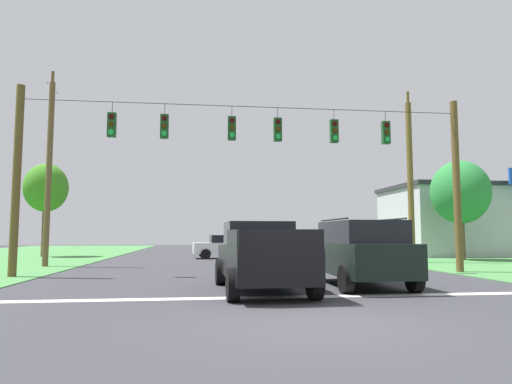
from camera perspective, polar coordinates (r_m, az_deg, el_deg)
ground_plane at (r=8.62m, az=7.76°, el=-15.88°), size 120.00×120.00×0.00m
stop_bar_stripe at (r=11.85m, az=3.52°, el=-12.97°), size 15.02×0.45×0.01m
lane_dash_0 at (r=17.75m, az=-0.09°, el=-10.40°), size 2.50×0.15×0.01m
lane_dash_1 at (r=23.92m, az=-1.92°, el=-9.07°), size 2.50×0.15×0.01m
lane_dash_2 at (r=30.27m, az=-3.01°, el=-8.26°), size 2.50×0.15×0.01m
overhead_signal_span at (r=18.24m, az=-0.68°, el=3.02°), size 17.90×0.31×7.26m
pickup_truck at (r=12.98m, az=0.62°, el=-8.03°), size 2.44×5.47×1.95m
suv_black at (r=14.48m, az=12.82°, el=-7.25°), size 2.21×4.80×2.05m
distant_car_crossing_white at (r=30.25m, az=-3.76°, el=-6.77°), size 4.42×2.28×1.52m
utility_pole_mid_right at (r=26.92m, az=18.71°, el=1.69°), size 0.33×1.76×9.66m
utility_pole_near_left at (r=24.75m, az=-24.46°, el=2.55°), size 0.28×1.65×9.76m
tree_roadside_right at (r=35.17m, az=-24.77°, el=0.43°), size 2.98×2.98×6.51m
tree_roadside_far_right at (r=30.39m, az=24.16°, el=-0.03°), size 3.49×3.49×6.05m
roadside_store at (r=38.54m, az=26.51°, el=-3.21°), size 13.97×8.54×5.98m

